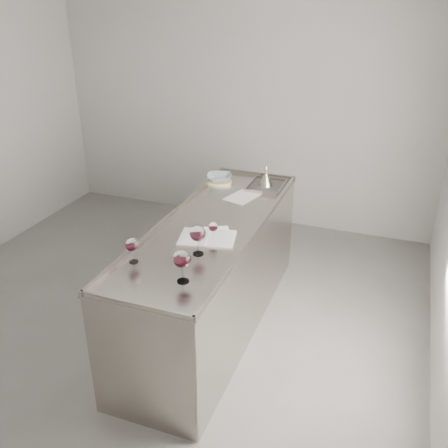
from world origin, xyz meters
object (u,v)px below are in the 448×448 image
at_px(counter, 213,275).
at_px(notebook, 207,238).
at_px(ceramic_bowl, 219,178).
at_px(wine_funnel, 266,179).
at_px(wine_glass_left, 132,245).
at_px(wine_glass_right, 198,234).
at_px(wine_glass_small, 213,227).
at_px(wine_glass_middle, 182,260).

bearing_deg(counter, notebook, -76.39).
height_order(ceramic_bowl, wine_funnel, wine_funnel).
relative_size(notebook, wine_funnel, 2.32).
bearing_deg(wine_funnel, counter, -99.46).
height_order(wine_glass_left, ceramic_bowl, wine_glass_left).
height_order(wine_glass_right, ceramic_bowl, wine_glass_right).
bearing_deg(wine_glass_left, wine_glass_right, 35.05).
distance_m(wine_glass_left, wine_glass_right, 0.44).
height_order(wine_glass_small, wine_funnel, wine_funnel).
bearing_deg(wine_glass_middle, wine_glass_small, 93.10).
relative_size(wine_glass_left, wine_funnel, 0.91).
bearing_deg(ceramic_bowl, wine_glass_small, -71.12).
xyz_separation_m(wine_glass_right, ceramic_bowl, (-0.36, 1.35, -0.11)).
relative_size(wine_glass_right, wine_glass_small, 1.56).
relative_size(wine_glass_small, notebook, 0.31).
bearing_deg(wine_glass_middle, notebook, 97.61).
bearing_deg(counter, wine_glass_small, -66.26).
xyz_separation_m(wine_glass_left, wine_glass_right, (0.36, 0.25, 0.03)).
xyz_separation_m(counter, ceramic_bowl, (-0.28, 0.87, 0.52)).
bearing_deg(wine_glass_right, wine_glass_middle, -81.91).
xyz_separation_m(ceramic_bowl, wine_funnel, (0.43, 0.07, 0.01)).
height_order(wine_glass_middle, wine_glass_right, wine_glass_middle).
distance_m(wine_glass_right, wine_glass_small, 0.25).
height_order(wine_glass_left, wine_glass_small, wine_glass_left).
distance_m(wine_glass_left, wine_glass_middle, 0.43).
distance_m(counter, wine_glass_right, 0.79).
height_order(notebook, wine_funnel, wine_funnel).
bearing_deg(wine_glass_left, wine_funnel, 75.56).
height_order(wine_glass_middle, notebook, wine_glass_middle).
relative_size(ceramic_bowl, wine_funnel, 1.19).
bearing_deg(ceramic_bowl, wine_glass_left, -90.00).
distance_m(wine_glass_small, wine_funnel, 1.19).
height_order(counter, wine_glass_left, wine_glass_left).
bearing_deg(wine_glass_middle, wine_glass_right, 98.09).
height_order(counter, notebook, counter).
xyz_separation_m(counter, wine_glass_small, (0.11, -0.24, 0.57)).
bearing_deg(wine_glass_right, wine_glass_left, -144.95).
bearing_deg(notebook, counter, 91.53).
bearing_deg(counter, wine_glass_left, -110.55).
relative_size(wine_glass_middle, notebook, 0.48).
height_order(wine_glass_left, notebook, wine_glass_left).
xyz_separation_m(wine_glass_left, wine_glass_middle, (0.41, -0.11, 0.03)).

